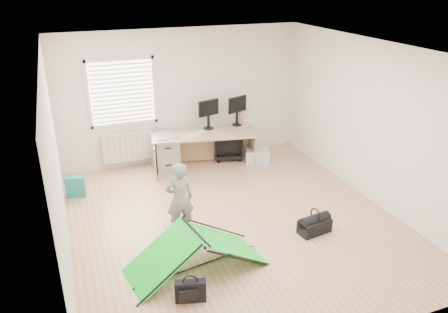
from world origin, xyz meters
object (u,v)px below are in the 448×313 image
object	(u,v)px
person	(180,199)
desk	(205,151)
office_chair	(227,146)
laptop_bag	(191,291)
duffel_bag	(314,226)
kite	(196,250)
monitor_right	(237,115)
filing_cabinet	(164,151)
storage_crate	(257,156)
thermos	(241,118)
monitor_left	(208,118)

from	to	relation	value
person	desk	bearing A→B (deg)	-118.34
office_chair	person	world-z (taller)	person
desk	laptop_bag	xyz separation A→B (m)	(-1.44, -3.66, -0.21)
duffel_bag	kite	bearing A→B (deg)	176.51
office_chair	duffel_bag	distance (m)	3.19
desk	person	distance (m)	2.46
monitor_right	duffel_bag	world-z (taller)	monitor_right
duffel_bag	filing_cabinet	bearing A→B (deg)	107.34
monitor_right	laptop_bag	world-z (taller)	monitor_right
person	kite	xyz separation A→B (m)	(-0.04, -0.90, -0.30)
person	monitor_right	bearing A→B (deg)	-129.14
storage_crate	thermos	bearing A→B (deg)	113.46
desk	storage_crate	xyz separation A→B (m)	(1.09, -0.15, -0.22)
filing_cabinet	laptop_bag	distance (m)	3.99
office_chair	kite	xyz separation A→B (m)	(-1.76, -3.35, 0.01)
laptop_bag	storage_crate	bearing A→B (deg)	69.67
storage_crate	laptop_bag	bearing A→B (deg)	-125.84
filing_cabinet	storage_crate	distance (m)	1.93
thermos	storage_crate	size ratio (longest dim) A/B	0.55
filing_cabinet	thermos	xyz separation A→B (m)	(1.67, 0.02, 0.48)
filing_cabinet	kite	size ratio (longest dim) A/B	0.40
office_chair	storage_crate	xyz separation A→B (m)	(0.50, -0.43, -0.14)
thermos	storage_crate	distance (m)	0.86
thermos	kite	world-z (taller)	thermos
desk	person	xyz separation A→B (m)	(-1.13, -2.17, 0.23)
person	laptop_bag	world-z (taller)	person
monitor_right	person	xyz separation A→B (m)	(-1.94, -2.45, -0.36)
storage_crate	monitor_right	bearing A→B (deg)	123.61
storage_crate	duffel_bag	size ratio (longest dim) A/B	1.00
kite	duffel_bag	distance (m)	1.95
monitor_right	person	bearing A→B (deg)	-149.74
desk	kite	world-z (taller)	desk
thermos	office_chair	bearing A→B (deg)	-177.64
thermos	office_chair	world-z (taller)	thermos
filing_cabinet	duffel_bag	xyz separation A→B (m)	(1.54, -3.17, -0.26)
duffel_bag	office_chair	bearing A→B (deg)	84.65
office_chair	monitor_right	bearing A→B (deg)	-166.31
kite	laptop_bag	bearing A→B (deg)	-124.00
laptop_bag	duffel_bag	world-z (taller)	laptop_bag
monitor_left	duffel_bag	bearing A→B (deg)	-94.71
laptop_bag	monitor_right	bearing A→B (deg)	75.85
monitor_right	filing_cabinet	bearing A→B (deg)	158.94
filing_cabinet	laptop_bag	bearing A→B (deg)	-102.22
thermos	person	size ratio (longest dim) A/B	0.23
monitor_right	laptop_bag	xyz separation A→B (m)	(-2.24, -3.94, -0.80)
thermos	kite	distance (m)	3.99
desk	thermos	bearing A→B (deg)	29.06
filing_cabinet	monitor_left	distance (m)	1.11
storage_crate	filing_cabinet	bearing A→B (deg)	167.18
filing_cabinet	thermos	size ratio (longest dim) A/B	2.69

